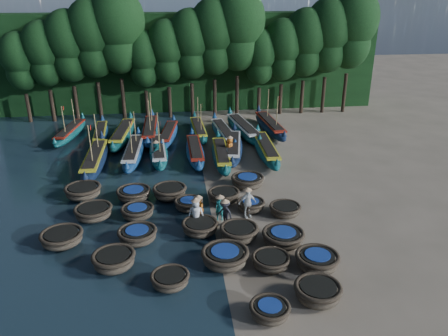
{
  "coord_description": "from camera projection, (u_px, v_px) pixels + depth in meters",
  "views": [
    {
      "loc": [
        -2.0,
        -23.8,
        12.36
      ],
      "look_at": [
        1.23,
        2.66,
        1.3
      ],
      "focal_mm": 35.0,
      "sensor_mm": 36.0,
      "label": 1
    }
  ],
  "objects": [
    {
      "name": "ground",
      "position": [
        209.0,
        205.0,
        26.78
      ],
      "size": [
        120.0,
        120.0,
        0.0
      ],
      "primitive_type": "plane",
      "color": "gray",
      "rests_on": "ground"
    },
    {
      "name": "coracle_22",
      "position": [
        170.0,
        192.0,
        27.41
      ],
      "size": [
        2.23,
        2.23,
        0.83
      ],
      "rotation": [
        0.0,
        0.0,
        -0.14
      ],
      "color": "#4E4331",
      "rests_on": "ground"
    },
    {
      "name": "tree_11",
      "position": [
        283.0,
        49.0,
        43.62
      ],
      "size": [
        4.09,
        4.09,
        9.65
      ],
      "color": "black",
      "rests_on": "ground"
    },
    {
      "name": "fisherman_0",
      "position": [
        196.0,
        213.0,
        23.89
      ],
      "size": [
        0.9,
        0.62,
        1.96
      ],
      "rotation": [
        0.0,
        0.0,
        3.07
      ],
      "color": "silver",
      "rests_on": "ground"
    },
    {
      "name": "tree_13",
      "position": [
        329.0,
        35.0,
        43.62
      ],
      "size": [
        4.92,
        4.92,
        11.6
      ],
      "color": "black",
      "rests_on": "ground"
    },
    {
      "name": "coracle_19",
      "position": [
        285.0,
        209.0,
        25.44
      ],
      "size": [
        2.25,
        2.25,
        0.66
      ],
      "rotation": [
        0.0,
        0.0,
        -0.38
      ],
      "color": "#4E4331",
      "rests_on": "ground"
    },
    {
      "name": "foliage_wall",
      "position": [
        189.0,
        62.0,
        46.42
      ],
      "size": [
        40.0,
        3.0,
        10.0
      ],
      "primitive_type": "cube",
      "color": "black",
      "rests_on": "ground"
    },
    {
      "name": "coracle_3",
      "position": [
        270.0,
        310.0,
        17.49
      ],
      "size": [
        1.69,
        1.69,
        0.65
      ],
      "rotation": [
        0.0,
        0.0,
        -0.05
      ],
      "color": "#4E4331",
      "rests_on": "ground"
    },
    {
      "name": "coracle_23",
      "position": [
        224.0,
        196.0,
        27.0
      ],
      "size": [
        2.31,
        2.31,
        0.76
      ],
      "rotation": [
        0.0,
        0.0,
        0.32
      ],
      "color": "#4E4331",
      "rests_on": "ground"
    },
    {
      "name": "tree_6",
      "position": [
        167.0,
        51.0,
        42.33
      ],
      "size": [
        4.09,
        4.09,
        9.65
      ],
      "color": "black",
      "rests_on": "ground"
    },
    {
      "name": "long_boat_17",
      "position": [
        270.0,
        126.0,
        40.13
      ],
      "size": [
        2.08,
        8.74,
        3.72
      ],
      "rotation": [
        0.0,
        0.0,
        0.07
      ],
      "color": "#0E1B36",
      "rests_on": "ground"
    },
    {
      "name": "coracle_13",
      "position": [
        239.0,
        232.0,
        22.89
      ],
      "size": [
        2.07,
        2.07,
        0.82
      ],
      "rotation": [
        0.0,
        0.0,
        0.0
      ],
      "color": "#4E4331",
      "rests_on": "ground"
    },
    {
      "name": "coracle_7",
      "position": [
        225.0,
        257.0,
        20.8
      ],
      "size": [
        2.73,
        2.73,
        0.83
      ],
      "rotation": [
        0.0,
        0.0,
        0.34
      ],
      "color": "#4E4331",
      "rests_on": "ground"
    },
    {
      "name": "long_boat_3",
      "position": [
        133.0,
        152.0,
        33.74
      ],
      "size": [
        1.79,
        8.22,
        3.5
      ],
      "rotation": [
        0.0,
        0.0,
        -0.04
      ],
      "color": "navy",
      "rests_on": "ground"
    },
    {
      "name": "coracle_12",
      "position": [
        200.0,
        227.0,
        23.48
      ],
      "size": [
        2.15,
        2.15,
        0.75
      ],
      "rotation": [
        0.0,
        0.0,
        0.19
      ],
      "color": "#4E4331",
      "rests_on": "ground"
    },
    {
      "name": "coracle_21",
      "position": [
        134.0,
        194.0,
        27.32
      ],
      "size": [
        2.47,
        2.47,
        0.72
      ],
      "rotation": [
        0.0,
        0.0,
        0.26
      ],
      "color": "#4E4331",
      "rests_on": "ground"
    },
    {
      "name": "coracle_4",
      "position": [
        318.0,
        292.0,
        18.41
      ],
      "size": [
        2.06,
        2.06,
        0.82
      ],
      "rotation": [
        0.0,
        0.0,
        -0.07
      ],
      "color": "#4E4331",
      "rests_on": "ground"
    },
    {
      "name": "coracle_15",
      "position": [
        93.0,
        212.0,
        25.01
      ],
      "size": [
        2.27,
        2.27,
        0.78
      ],
      "rotation": [
        0.0,
        0.0,
        -0.13
      ],
      "color": "#4E4331",
      "rests_on": "ground"
    },
    {
      "name": "long_boat_13",
      "position": [
        168.0,
        134.0,
        37.97
      ],
      "size": [
        2.4,
        7.56,
        1.34
      ],
      "rotation": [
        0.0,
        0.0,
        -0.15
      ],
      "color": "navy",
      "rests_on": "ground"
    },
    {
      "name": "coracle_10",
      "position": [
        62.0,
        238.0,
        22.46
      ],
      "size": [
        2.62,
        2.62,
        0.76
      ],
      "rotation": [
        0.0,
        0.0,
        0.36
      ],
      "color": "#4E4331",
      "rests_on": "ground"
    },
    {
      "name": "coracle_20",
      "position": [
        83.0,
        191.0,
        27.49
      ],
      "size": [
        2.81,
        2.81,
        0.83
      ],
      "rotation": [
        0.0,
        0.0,
        -0.42
      ],
      "color": "#4E4331",
      "rests_on": "ground"
    },
    {
      "name": "tree_0",
      "position": [
        20.0,
        61.0,
        41.04
      ],
      "size": [
        3.68,
        3.68,
        8.68
      ],
      "color": "black",
      "rests_on": "ground"
    },
    {
      "name": "tree_12",
      "position": [
        306.0,
        42.0,
        43.62
      ],
      "size": [
        4.51,
        4.51,
        10.63
      ],
      "color": "black",
      "rests_on": "ground"
    },
    {
      "name": "tree_1",
      "position": [
        44.0,
        53.0,
        41.04
      ],
      "size": [
        4.09,
        4.09,
        9.65
      ],
      "color": "black",
      "rests_on": "ground"
    },
    {
      "name": "tree_2",
      "position": [
        69.0,
        45.0,
        41.04
      ],
      "size": [
        4.51,
        4.51,
        10.63
      ],
      "color": "black",
      "rests_on": "ground"
    },
    {
      "name": "fisherman_6",
      "position": [
        230.0,
        147.0,
        33.65
      ],
      "size": [
        0.82,
        1.01,
        1.98
      ],
      "rotation": [
        0.0,
        0.0,
        4.37
      ],
      "color": "#CC671B",
      "rests_on": "ground"
    },
    {
      "name": "tree_7",
      "position": [
        191.0,
        43.0,
        42.33
      ],
      "size": [
        4.51,
        4.51,
        10.63
      ],
      "color": "black",
      "rests_on": "ground"
    },
    {
      "name": "long_boat_15",
      "position": [
        224.0,
        133.0,
        38.22
      ],
      "size": [
        2.28,
        8.15,
        1.44
      ],
      "rotation": [
        0.0,
        0.0,
        0.11
      ],
      "color": "navy",
      "rests_on": "ground"
    },
    {
      "name": "tree_10",
      "position": [
        260.0,
        56.0,
        43.62
      ],
      "size": [
        3.68,
        3.68,
        8.68
      ],
      "color": "black",
      "rests_on": "ground"
    },
    {
      "name": "long_boat_14",
      "position": [
        199.0,
        130.0,
        39.13
      ],
      "size": [
        1.63,
        7.69,
        3.27
      ],
      "rotation": [
        0.0,
        0.0,
        0.04
      ],
      "color": "#0D4C49",
      "rests_on": "ground"
    },
    {
      "name": "long_boat_11",
      "position": [
        123.0,
        134.0,
        37.81
      ],
      "size": [
        2.3,
        8.69,
        1.54
      ],
      "rotation": [
        0.0,
        0.0,
        -0.09
      ],
      "color": "#0D4C49",
      "rests_on": "ground"
    },
    {
      "name": "tree_3",
      "position": [
        93.0,
        37.0,
        41.04
      ],
      "size": [
        4.92,
        4.92,
        11.6
      ],
      "color": "black",
      "rests_on": "ground"
    },
    {
      "name": "fisherman_4",
      "position": [
        247.0,
        202.0,
        25.05
      ],
      "size": [
        1.1,
        0.59,
        1.98
      ],
      "rotation": [
        0.0,
        0.0,
        0.16
      ],
      "color": "silver",
      "rests_on": "ground"
    },
    {
      "name": "long_boat_8",
      "position": [
        266.0,
        150.0,
        34.28
      ],
      "size": [
        1.7,
        8.5,
        1.5
      ],
      "rotation": [
        0.0,
        0.0,
        -0.03
      ],
      "color": "#0D4C49",
      "rests_on": "ground"
    },
    {
      "name": "coracle_24",
      "position": [
        248.0,
        181.0,
        29.0
      ],
      "size": [
        2.59,
        2.59,
        0.79
      ],
      "rotation": [
        0.0,
        0.0,
        -0.32
      ],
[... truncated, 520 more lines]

